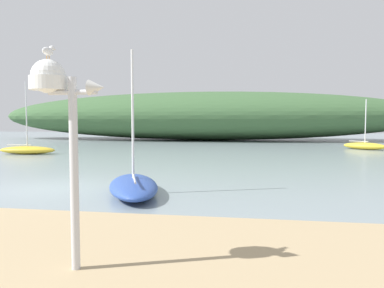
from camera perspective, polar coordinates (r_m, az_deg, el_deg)
ground_plane at (r=13.38m, az=-21.72°, el=-6.47°), size 120.00×120.00×0.00m
distant_hill at (r=44.12m, az=1.98°, el=4.41°), size 51.72×12.09×5.77m
mast_structure at (r=5.41m, az=-20.51°, el=6.86°), size 1.07×0.51×2.94m
seagull_on_radar at (r=5.55m, az=-21.55°, el=13.43°), size 0.12×0.27×0.20m
sailboat_centre_water at (r=27.59m, az=-24.36°, el=-0.82°), size 3.98×1.62×4.96m
sailboat_off_point at (r=32.26m, az=25.43°, el=-0.25°), size 3.36×2.86×4.02m
sailboat_far_left at (r=11.58m, az=-9.16°, el=-6.43°), size 2.80×4.32×4.46m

